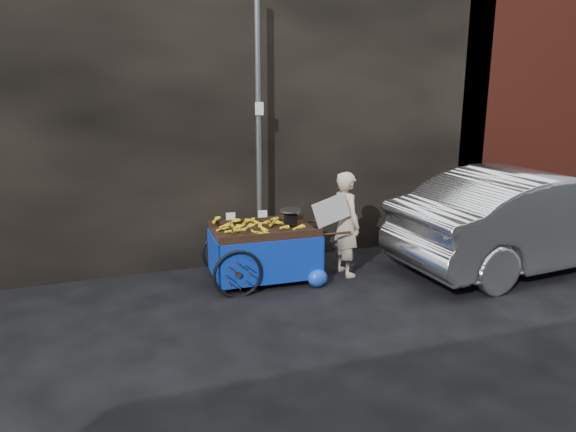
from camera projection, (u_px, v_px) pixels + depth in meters
name	position (u px, v px, depth m)	size (l,w,h in m)	color
ground	(267.00, 301.00, 7.33)	(80.00, 80.00, 0.00)	black
building_wall	(241.00, 97.00, 9.20)	(13.50, 2.00, 5.00)	black
street_pole	(259.00, 136.00, 8.11)	(0.12, 0.10, 4.00)	slate
banana_cart	(261.00, 236.00, 7.90)	(2.03, 1.04, 1.08)	black
vendor	(346.00, 224.00, 8.14)	(0.82, 0.60, 1.54)	#C6B093
plastic_bag	(318.00, 278.00, 7.80)	(0.29, 0.23, 0.26)	blue
parked_car	(535.00, 218.00, 8.53)	(1.59, 4.56, 1.50)	silver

